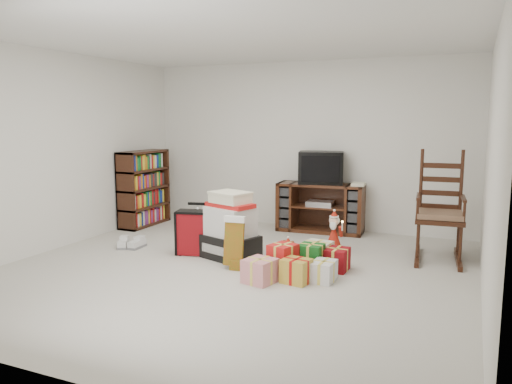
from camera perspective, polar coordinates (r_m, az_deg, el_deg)
room at (r=5.31m, az=-2.81°, el=3.97°), size 5.01×5.01×2.51m
tv_stand at (r=7.39m, az=7.37°, el=-1.78°), size 1.28×0.52×0.71m
bookshelf at (r=7.94m, az=-12.68°, el=0.28°), size 0.32×0.95×1.16m
rocking_chair at (r=6.30m, az=20.26°, el=-3.09°), size 0.61×0.93×1.35m
gift_pile at (r=5.94m, az=-2.93°, el=-4.37°), size 0.74×0.63×0.79m
red_suitcase at (r=6.16m, az=-6.99°, el=-4.61°), size 0.46×0.32×0.64m
stocking at (r=5.55m, az=-2.54°, el=-5.76°), size 0.29×0.15×0.60m
teddy_bear at (r=5.61m, az=3.71°, el=-7.32°), size 0.21×0.19×0.31m
santa_figurine at (r=6.30m, az=8.88°, el=-5.02°), size 0.26×0.25×0.53m
mrs_claus_figurine at (r=6.26m, az=-6.63°, el=-4.97°), size 0.27×0.26×0.56m
sneaker_pair at (r=6.68m, az=-14.18°, el=-5.77°), size 0.36×0.30×0.10m
gift_cluster at (r=5.39m, az=5.46°, el=-8.07°), size 0.78×1.14×0.27m
crt_television at (r=7.33m, az=7.44°, el=2.79°), size 0.72×0.60×0.47m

